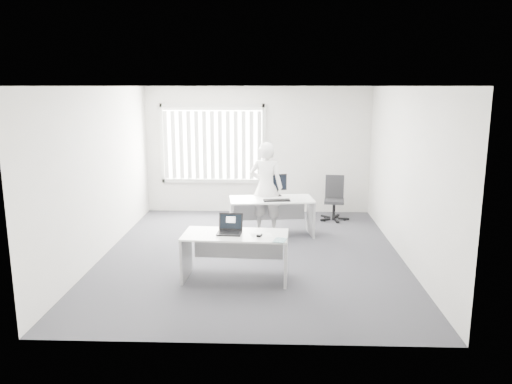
{
  "coord_description": "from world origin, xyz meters",
  "views": [
    {
      "loc": [
        0.36,
        -8.06,
        2.8
      ],
      "look_at": [
        0.06,
        0.15,
        1.06
      ],
      "focal_mm": 35.0,
      "sensor_mm": 36.0,
      "label": 1
    }
  ],
  "objects_px": {
    "desk_far": "(271,209)",
    "office_chair": "(334,206)",
    "person": "(266,187)",
    "laptop": "(229,225)",
    "monitor": "(276,185)",
    "desk_near": "(235,247)"
  },
  "relations": [
    {
      "from": "desk_far",
      "to": "office_chair",
      "type": "height_order",
      "value": "office_chair"
    },
    {
      "from": "office_chair",
      "to": "laptop",
      "type": "relative_size",
      "value": 2.67
    },
    {
      "from": "desk_near",
      "to": "laptop",
      "type": "relative_size",
      "value": 4.41
    },
    {
      "from": "desk_near",
      "to": "person",
      "type": "xyz_separation_m",
      "value": [
        0.41,
        2.52,
        0.38
      ]
    },
    {
      "from": "office_chair",
      "to": "person",
      "type": "bearing_deg",
      "value": -140.33
    },
    {
      "from": "desk_far",
      "to": "laptop",
      "type": "height_order",
      "value": "laptop"
    },
    {
      "from": "person",
      "to": "desk_far",
      "type": "bearing_deg",
      "value": 120.79
    },
    {
      "from": "laptop",
      "to": "monitor",
      "type": "bearing_deg",
      "value": 79.0
    },
    {
      "from": "desk_far",
      "to": "laptop",
      "type": "distance_m",
      "value": 2.36
    },
    {
      "from": "desk_near",
      "to": "office_chair",
      "type": "relative_size",
      "value": 1.65
    },
    {
      "from": "person",
      "to": "office_chair",
      "type": "bearing_deg",
      "value": -137.44
    },
    {
      "from": "monitor",
      "to": "desk_near",
      "type": "bearing_deg",
      "value": -119.38
    },
    {
      "from": "desk_near",
      "to": "desk_far",
      "type": "xyz_separation_m",
      "value": [
        0.51,
        2.25,
        0.01
      ]
    },
    {
      "from": "desk_far",
      "to": "person",
      "type": "distance_m",
      "value": 0.47
    },
    {
      "from": "office_chair",
      "to": "monitor",
      "type": "relative_size",
      "value": 2.22
    },
    {
      "from": "person",
      "to": "monitor",
      "type": "height_order",
      "value": "person"
    },
    {
      "from": "person",
      "to": "laptop",
      "type": "height_order",
      "value": "person"
    },
    {
      "from": "desk_far",
      "to": "monitor",
      "type": "relative_size",
      "value": 3.88
    },
    {
      "from": "person",
      "to": "laptop",
      "type": "distance_m",
      "value": 2.59
    },
    {
      "from": "office_chair",
      "to": "laptop",
      "type": "distance_m",
      "value": 3.99
    },
    {
      "from": "desk_near",
      "to": "laptop",
      "type": "distance_m",
      "value": 0.34
    },
    {
      "from": "office_chair",
      "to": "laptop",
      "type": "bearing_deg",
      "value": -112.14
    }
  ]
}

